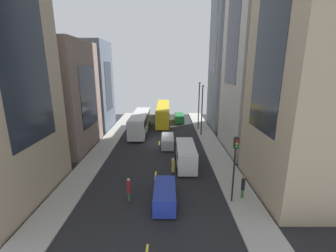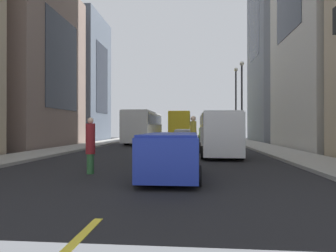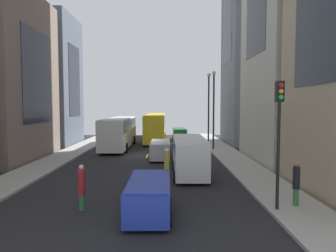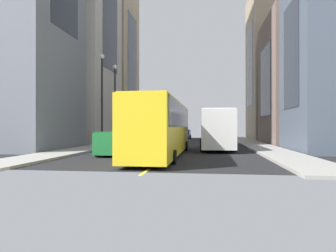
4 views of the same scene
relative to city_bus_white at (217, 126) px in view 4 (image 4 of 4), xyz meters
The scene contains 23 objects.
ground_plane 7.12m from the city_bus_white, 59.08° to the right, with size 42.20×42.20×0.00m, color black.
sidewalk_west 7.45m from the city_bus_white, 125.49° to the right, with size 2.82×44.00×0.15m, color #9E9B93.
sidewalk_east 12.79m from the city_bus_white, 27.62° to the right, with size 2.82×44.00×0.15m, color #9E9B93.
lane_stripe_0 27.16m from the city_bus_white, 82.55° to the right, with size 0.16×2.00×0.01m, color yellow.
lane_stripe_1 16.85m from the city_bus_white, 77.89° to the right, with size 0.16×2.00×0.01m, color yellow.
lane_stripe_2 7.12m from the city_bus_white, 59.08° to the right, with size 0.16×2.00×0.01m, color yellow.
lane_stripe_3 6.15m from the city_bus_white, 52.87° to the left, with size 0.16×2.00×0.01m, color yellow.
lane_stripe_4 15.67m from the city_bus_white, 76.94° to the left, with size 0.16×2.00×0.01m, color yellow.
building_west_0 24.56m from the city_bus_white, 114.29° to the right, with size 7.10×11.05×23.15m.
building_west_1 13.81m from the city_bus_white, 142.44° to the right, with size 8.80×10.52×14.40m.
building_east_0 27.77m from the city_bus_white, 48.71° to the right, with size 8.21×9.99×25.63m.
city_bus_white is the anchor object (origin of this frame).
streetcar_yellow 8.55m from the city_bus_white, 63.53° to the left, with size 2.70×14.53×3.59m.
delivery_van_white 15.56m from the city_bus_white, 63.82° to the right, with size 2.25×5.94×2.58m.
car_silver_0 8.87m from the city_bus_white, 57.23° to the right, with size 1.87×4.57×1.55m.
car_green_1 10.44m from the city_bus_white, 46.58° to the left, with size 1.94×4.52×1.63m.
car_blue_2 21.88m from the city_bus_white, 77.98° to the right, with size 1.96×4.42×1.51m.
pedestrian_crossing_mid 17.84m from the city_bus_white, 72.60° to the right, with size 0.31×0.31×2.28m.
pedestrian_waiting_curb 20.96m from the city_bus_white, 85.87° to the right, with size 0.35×0.35×2.08m.
pedestrian_walking_far 23.55m from the city_bus_white, 61.49° to the right, with size 0.32×0.32×2.03m.
traffic_light_near_corner 23.62m from the city_bus_white, 64.32° to the right, with size 0.32×0.44×5.62m.
streetlamp_near 10.95m from the city_bus_white, 11.65° to the right, with size 0.44×0.44×8.22m.
streetlamp_far 10.91m from the city_bus_white, ahead, with size 0.44×0.44×8.41m.
Camera 4 is at (-2.69, 33.77, 1.96)m, focal length 32.21 mm.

